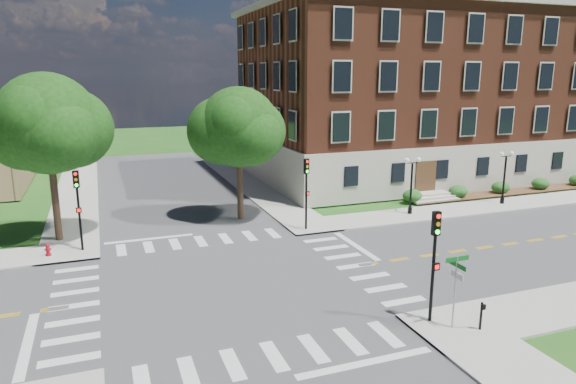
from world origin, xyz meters
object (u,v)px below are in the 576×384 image
object	(u,v)px
twin_lamp_east	(505,174)
fire_hydrant	(48,250)
traffic_signal_se	(435,252)
push_button_post	(481,314)
traffic_signal_nw	(78,200)
street_sign_pole	(456,278)
twin_lamp_west	(411,182)
traffic_signal_ne	(306,185)

from	to	relation	value
twin_lamp_east	fire_hydrant	world-z (taller)	twin_lamp_east
traffic_signal_se	push_button_post	xyz separation A→B (m)	(1.45, -1.39, -2.39)
traffic_signal_nw	push_button_post	bearing A→B (deg)	-46.11
street_sign_pole	twin_lamp_west	bearing A→B (deg)	62.15
traffic_signal_nw	twin_lamp_west	xyz separation A→B (m)	(22.86, 0.23, -0.66)
traffic_signal_se	twin_lamp_west	size ratio (longest dim) A/B	1.13
traffic_signal_se	street_sign_pole	distance (m)	1.31
twin_lamp_east	street_sign_pole	xyz separation A→B (m)	(-17.03, -15.80, -0.21)
twin_lamp_east	fire_hydrant	size ratio (longest dim) A/B	5.64
traffic_signal_se	traffic_signal_ne	xyz separation A→B (m)	(0.04, 13.99, 0.00)
traffic_signal_se	twin_lamp_west	distance (m)	17.36
traffic_signal_se	push_button_post	world-z (taller)	traffic_signal_se
traffic_signal_ne	traffic_signal_nw	world-z (taller)	same
traffic_signal_se	twin_lamp_east	bearing A→B (deg)	40.49
twin_lamp_west	push_button_post	size ratio (longest dim) A/B	3.53
street_sign_pole	traffic_signal_se	bearing A→B (deg)	120.91
traffic_signal_nw	street_sign_pole	xyz separation A→B (m)	(14.53, -15.54, -0.88)
traffic_signal_ne	fire_hydrant	xyz separation A→B (m)	(-15.90, 0.36, -2.72)
traffic_signal_se	fire_hydrant	xyz separation A→B (m)	(-15.86, 14.35, -2.72)
twin_lamp_east	push_button_post	size ratio (longest dim) A/B	3.53
twin_lamp_west	twin_lamp_east	bearing A→B (deg)	0.22
traffic_signal_se	traffic_signal_nw	distance (m)	20.32
traffic_signal_ne	street_sign_pole	bearing A→B (deg)	-88.23
traffic_signal_ne	street_sign_pole	distance (m)	14.86
twin_lamp_east	traffic_signal_se	bearing A→B (deg)	-139.51
traffic_signal_ne	fire_hydrant	bearing A→B (deg)	178.70
traffic_signal_se	street_sign_pole	size ratio (longest dim) A/B	1.55
push_button_post	traffic_signal_se	bearing A→B (deg)	136.28
traffic_signal_ne	fire_hydrant	distance (m)	16.13
traffic_signal_ne	twin_lamp_east	world-z (taller)	traffic_signal_ne
traffic_signal_ne	push_button_post	bearing A→B (deg)	-84.75
traffic_signal_se	fire_hydrant	distance (m)	21.56
twin_lamp_west	push_button_post	bearing A→B (deg)	-114.31
traffic_signal_se	twin_lamp_west	bearing A→B (deg)	59.42
traffic_signal_nw	fire_hydrant	size ratio (longest dim) A/B	6.40
twin_lamp_west	push_button_post	distance (m)	17.99
traffic_signal_nw	push_button_post	distance (m)	22.46
traffic_signal_se	fire_hydrant	world-z (taller)	traffic_signal_se
twin_lamp_west	push_button_post	world-z (taller)	twin_lamp_west
traffic_signal_nw	traffic_signal_se	bearing A→B (deg)	-46.34
traffic_signal_ne	street_sign_pole	xyz separation A→B (m)	(0.46, -14.82, -0.88)
traffic_signal_ne	traffic_signal_nw	bearing A→B (deg)	177.11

